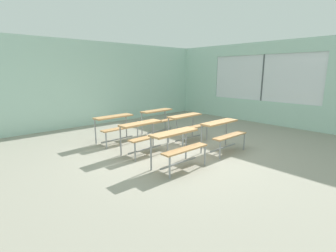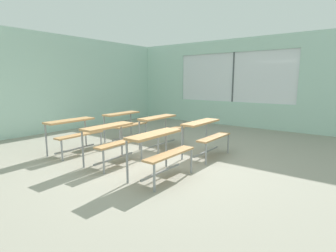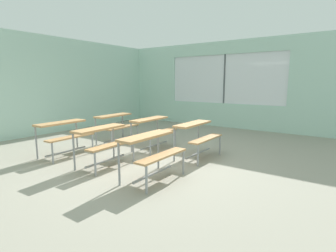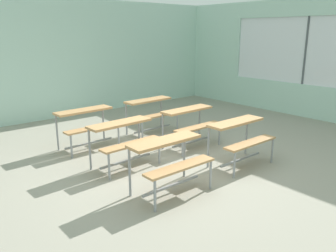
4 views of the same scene
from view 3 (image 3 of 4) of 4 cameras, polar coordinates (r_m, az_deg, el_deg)
ground at (r=5.29m, az=-5.38°, el=-8.38°), size 10.00×9.00×0.05m
wall_back at (r=8.68m, az=-28.94°, el=7.72°), size 10.00×0.12×3.00m
wall_right at (r=9.35m, az=15.75°, el=8.27°), size 0.12×9.00×3.00m
desk_bench_r0c0 at (r=4.29m, az=-3.57°, el=-4.43°), size 1.10×0.59×0.74m
desk_bench_r0c1 at (r=5.56m, az=6.39°, el=-1.24°), size 1.10×0.59×0.74m
desk_bench_r1c0 at (r=5.14m, az=-13.81°, el=-2.36°), size 1.12×0.64×0.74m
desk_bench_r1c1 at (r=6.24m, az=-3.24°, el=-0.01°), size 1.11×0.61×0.74m
desk_bench_r2c0 at (r=6.10m, az=-21.66°, el=-0.90°), size 1.12×0.63×0.74m
desk_bench_r2c1 at (r=7.06m, az=-11.15°, el=0.94°), size 1.12×0.64×0.74m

